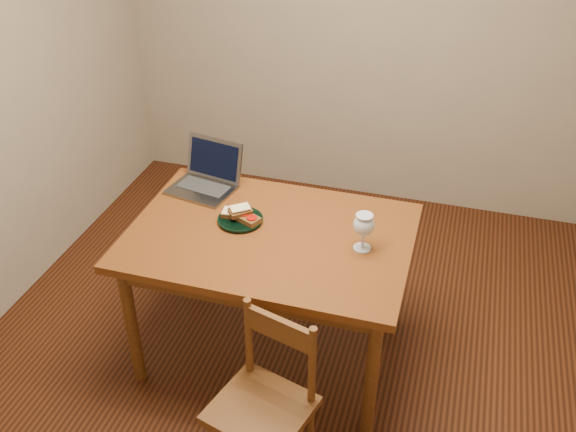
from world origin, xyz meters
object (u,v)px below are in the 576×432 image
(plate, at_px, (240,220))
(laptop, at_px, (207,175))
(table, at_px, (270,248))
(milk_glass, at_px, (363,232))
(chair, at_px, (264,398))

(plate, relative_size, laptop, 0.59)
(table, bearing_deg, laptop, 144.04)
(table, relative_size, milk_glass, 7.15)
(chair, height_order, plate, same)
(table, relative_size, plate, 6.01)
(milk_glass, height_order, laptop, laptop)
(chair, relative_size, milk_glass, 2.49)
(table, relative_size, chair, 2.87)
(laptop, bearing_deg, chair, -47.24)
(chair, distance_m, plate, 0.86)
(table, distance_m, milk_glass, 0.47)
(chair, bearing_deg, table, 121.10)
(plate, bearing_deg, milk_glass, -4.64)
(chair, xyz_separation_m, laptop, (-0.62, 0.99, 0.37))
(table, height_order, chair, chair)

